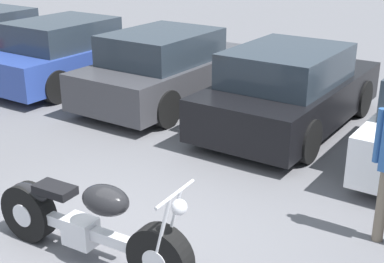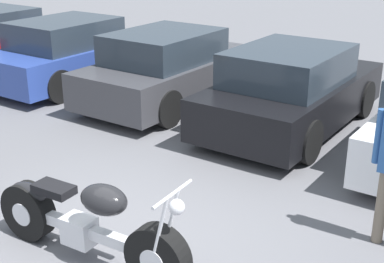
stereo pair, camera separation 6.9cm
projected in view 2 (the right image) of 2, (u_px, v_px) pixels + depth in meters
name	position (u px, v px, depth m)	size (l,w,h in m)	color
ground_plane	(106.00, 249.00, 5.78)	(60.00, 60.00, 0.00)	slate
motorcycle	(86.00, 223.00, 5.45)	(2.40, 0.62, 1.07)	black
parked_car_blue	(72.00, 53.00, 11.73)	(1.89, 4.05, 1.42)	#2D479E
parked_car_dark_grey	(170.00, 68.00, 10.43)	(1.89, 4.05, 1.42)	#3D3D42
parked_car_black	(292.00, 90.00, 9.03)	(1.89, 4.05, 1.42)	black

